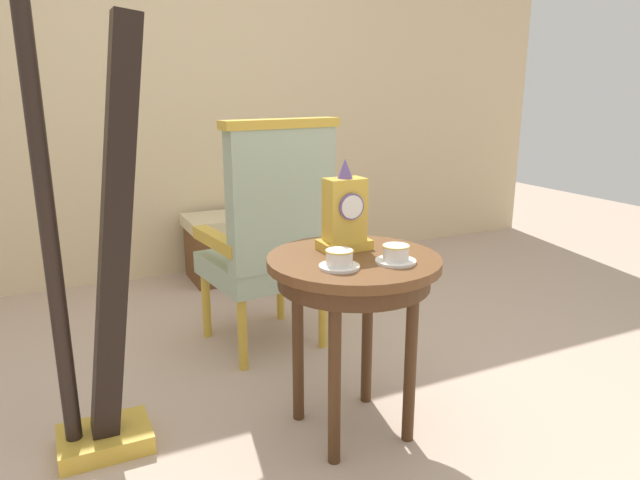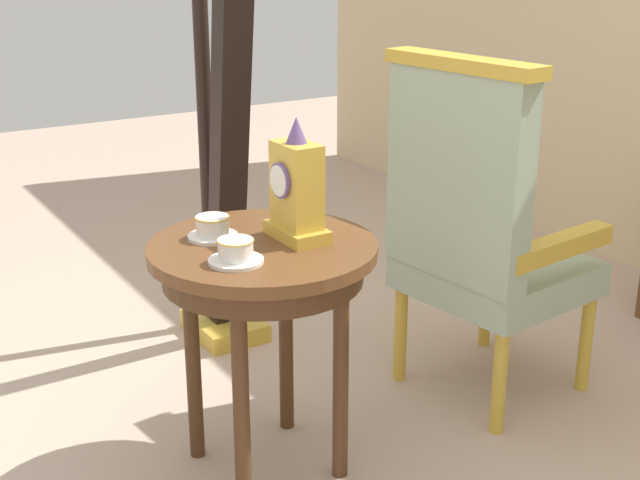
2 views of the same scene
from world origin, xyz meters
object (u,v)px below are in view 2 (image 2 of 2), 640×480
mantel_clock (296,191)px  harp (222,164)px  teacup_left (213,228)px  armchair (479,228)px  side_table (263,274)px  teacup_right (236,252)px

mantel_clock → harp: size_ratio=0.20×
teacup_left → armchair: armchair is taller
armchair → side_table: bearing=-88.9°
side_table → teacup_right: teacup_right is taller
mantel_clock → harp: 0.88m
teacup_left → side_table: bearing=41.2°
harp → armchair: bearing=31.6°
armchair → teacup_left: bearing=-96.1°
teacup_left → armchair: (0.09, 0.88, -0.13)m
harp → teacup_right: bearing=-23.7°
armchair → harp: size_ratio=0.66×
mantel_clock → armchair: bearing=92.4°
side_table → armchair: (-0.01, 0.79, -0.01)m
teacup_left → armchair: bearing=83.9°
side_table → teacup_left: teacup_left is taller
teacup_right → mantel_clock: (-0.08, 0.22, 0.11)m
teacup_right → mantel_clock: size_ratio=0.42×
side_table → harp: bearing=161.4°
side_table → teacup_right: bearing=-53.3°
side_table → harp: (-0.83, 0.28, 0.09)m
side_table → mantel_clock: size_ratio=2.06×
mantel_clock → armchair: 0.73m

